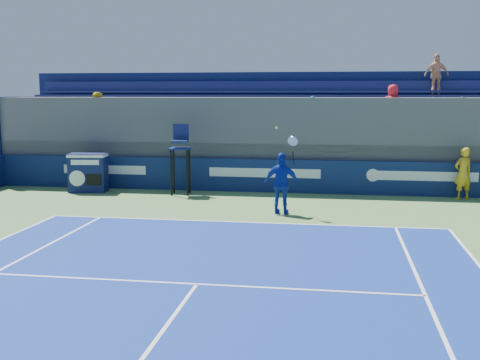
% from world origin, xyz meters
% --- Properties ---
extents(ball_person, '(0.75, 0.64, 1.75)m').
position_xyz_m(ball_person, '(6.73, 16.69, 0.89)').
color(ball_person, gold).
rests_on(ball_person, apron).
extents(back_hoarding, '(20.40, 0.21, 1.20)m').
position_xyz_m(back_hoarding, '(0.00, 17.10, 0.60)').
color(back_hoarding, '#0D1C4A').
rests_on(back_hoarding, ground).
extents(match_clock, '(1.40, 0.88, 1.40)m').
position_xyz_m(match_clock, '(-6.28, 16.16, 0.74)').
color(match_clock, '#0E1647').
rests_on(match_clock, ground).
extents(umpire_chair, '(0.78, 0.78, 2.48)m').
position_xyz_m(umpire_chair, '(-2.85, 16.15, 1.53)').
color(umpire_chair, black).
rests_on(umpire_chair, ground).
extents(tennis_player, '(1.11, 0.56, 2.57)m').
position_xyz_m(tennis_player, '(0.96, 13.24, 0.92)').
color(tennis_player, '#132B9E').
rests_on(tennis_player, apron).
extents(stadium_seating, '(21.00, 4.05, 5.05)m').
position_xyz_m(stadium_seating, '(0.00, 19.15, 1.84)').
color(stadium_seating, '#4B4B50').
rests_on(stadium_seating, ground).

